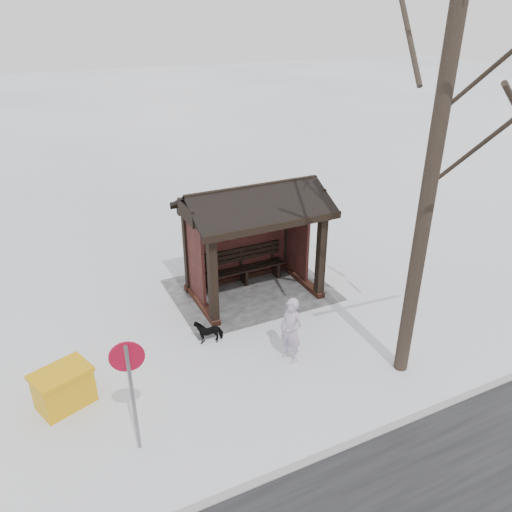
{
  "coord_description": "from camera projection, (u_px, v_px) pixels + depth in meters",
  "views": [
    {
      "loc": [
        5.06,
        10.57,
        6.95
      ],
      "look_at": [
        0.32,
        0.8,
        1.57
      ],
      "focal_mm": 35.0,
      "sensor_mm": 36.0,
      "label": 1
    }
  ],
  "objects": [
    {
      "name": "road_sign",
      "position": [
        129.0,
        373.0,
        8.11
      ],
      "size": [
        0.57,
        0.15,
        2.25
      ],
      "rotation": [
        0.0,
        0.0,
        -0.2
      ],
      "color": "slate",
      "rests_on": "ground"
    },
    {
      "name": "grit_bin",
      "position": [
        64.0,
        388.0,
        9.6
      ],
      "size": [
        1.24,
        1.04,
        0.81
      ],
      "rotation": [
        0.0,
        0.0,
        0.35
      ],
      "color": "#CF930C",
      "rests_on": "ground"
    },
    {
      "name": "ground",
      "position": [
        254.0,
        293.0,
        13.59
      ],
      "size": [
        120.0,
        120.0,
        0.0
      ],
      "primitive_type": "plane",
      "color": "white",
      "rests_on": "ground"
    },
    {
      "name": "dog",
      "position": [
        209.0,
        331.0,
        11.53
      ],
      "size": [
        0.69,
        0.4,
        0.55
      ],
      "primitive_type": "imported",
      "rotation": [
        0.0,
        0.0,
        1.4
      ],
      "color": "black",
      "rests_on": "ground"
    },
    {
      "name": "tree_near",
      "position": [
        449.0,
        64.0,
        8.06
      ],
      "size": [
        3.42,
        3.42,
        9.03
      ],
      "color": "black",
      "rests_on": "ground"
    },
    {
      "name": "kerb",
      "position": [
        383.0,
        431.0,
        9.15
      ],
      "size": [
        120.0,
        0.15,
        0.06
      ],
      "primitive_type": "cube",
      "color": "gray",
      "rests_on": "ground"
    },
    {
      "name": "trampled_patch",
      "position": [
        251.0,
        290.0,
        13.74
      ],
      "size": [
        4.2,
        3.2,
        0.02
      ],
      "primitive_type": "cube",
      "color": "gray",
      "rests_on": "ground"
    },
    {
      "name": "pedestrian",
      "position": [
        291.0,
        330.0,
        10.7
      ],
      "size": [
        0.55,
        0.65,
        1.52
      ],
      "primitive_type": "imported",
      "rotation": [
        0.0,
        0.0,
        1.96
      ],
      "color": "#AD9EB9",
      "rests_on": "ground"
    },
    {
      "name": "bus_shelter",
      "position": [
        251.0,
        218.0,
        12.75
      ],
      "size": [
        3.6,
        2.4,
        3.09
      ],
      "color": "#3B1E15",
      "rests_on": "ground"
    }
  ]
}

